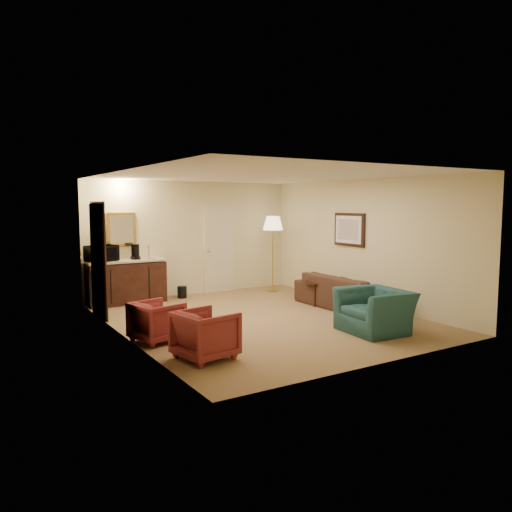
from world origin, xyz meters
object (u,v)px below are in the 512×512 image
Objects in this scene: wetbar_cabinet at (126,282)px; floor_lamp at (273,254)px; sofa at (346,286)px; teal_armchair at (375,304)px; rose_chair_near at (157,319)px; coffee_table at (323,293)px; rose_chair_far at (205,332)px; coffee_maker at (135,252)px; waste_bin at (182,292)px; microwave at (101,252)px.

floor_lamp is at bearing -6.53° from wetbar_cabinet.
sofa is 2.11× the size of teal_armchair.
rose_chair_near reaches higher than coffee_table.
teal_armchair is 3.00m from rose_chair_far.
teal_armchair is 1.46× the size of rose_chair_far.
teal_armchair is 5.19m from coffee_maker.
teal_armchair is at bearing -71.08° from waste_bin.
coffee_table is 3.34× the size of waste_bin.
sofa is at bearing -74.15° from coffee_table.
sofa is 4.14m from rose_chair_far.
sofa is at bearing -37.96° from wetbar_cabinet.
coffee_maker reaches higher than teal_armchair.
coffee_table is at bearing 15.70° from sofa.
coffee_table is at bearing -71.53° from rose_chair_far.
wetbar_cabinet is at bearing 146.54° from coffee_table.
rose_chair_far is 0.41× the size of floor_lamp.
teal_armchair is at bearing -107.81° from coffee_table.
coffee_maker is (-3.23, 0.40, 0.18)m from floor_lamp.
rose_chair_far is at bearing -108.55° from coffee_maker.
teal_armchair reaches higher than waste_bin.
rose_chair_near is 0.93× the size of rose_chair_far.
microwave reaches higher than coffee_table.
wetbar_cabinet is 3.50m from floor_lamp.
coffee_maker reaches higher than waste_bin.
sofa is 0.58m from coffee_table.
rose_chair_near reaches higher than waste_bin.
rose_chair_far is 4.23m from coffee_table.
rose_chair_far reaches higher than rose_chair_near.
microwave is (-4.10, 2.81, 0.68)m from sofa.
floor_lamp is (-0.00, 1.89, 0.66)m from coffee_table.
wetbar_cabinet is at bearing -23.64° from rose_chair_near.
teal_armchair is at bearing -73.05° from microwave.
waste_bin is 2.00m from microwave.
microwave reaches higher than wetbar_cabinet.
floor_lamp is (0.70, 4.09, 0.44)m from teal_armchair.
coffee_maker is at bearing -18.31° from microwave.
rose_chair_near is 1.20m from rose_chair_far.
sofa is at bearing -99.89° from rose_chair_near.
rose_chair_near is (-0.50, -3.15, -0.12)m from wetbar_cabinet.
coffee_table is at bearing -48.94° from microwave.
rose_chair_near is 4.84m from floor_lamp.
teal_armchair reaches higher than rose_chair_near.
sofa is 3.83× the size of microwave.
waste_bin is at bearing -29.61° from rose_chair_far.
rose_chair_far is 1.24× the size of microwave.
rose_chair_far is 2.26× the size of coffee_maker.
wetbar_cabinet reaches higher than rose_chair_far.
microwave reaches higher than coffee_maker.
coffee_maker reaches higher than wetbar_cabinet.
coffee_table is 3.13m from waste_bin.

